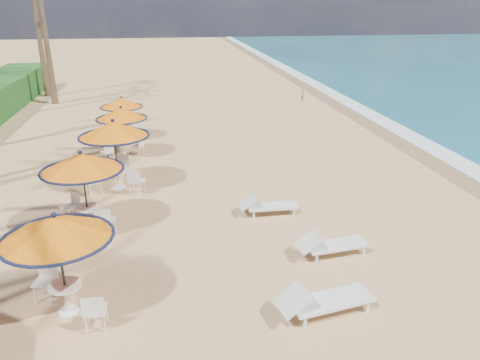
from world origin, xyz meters
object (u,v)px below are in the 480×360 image
at_px(lounger_near, 322,300).
at_px(lounger_mid, 330,244).
at_px(station_2, 114,138).
at_px(lounger_far, 267,205).
at_px(station_3, 122,120).
at_px(station_0, 58,238).
at_px(station_1, 81,173).
at_px(station_4, 123,108).

xyz_separation_m(lounger_near, lounger_mid, (1.04, 2.44, -0.04)).
xyz_separation_m(station_2, lounger_far, (4.91, -3.07, -1.61)).
bearing_deg(lounger_mid, station_3, 115.10).
distance_m(station_0, station_2, 7.38).
relative_size(station_1, lounger_far, 1.34).
xyz_separation_m(station_0, lounger_far, (5.44, 4.30, -1.57)).
height_order(lounger_near, lounger_mid, lounger_near).
height_order(station_3, lounger_mid, station_3).
bearing_deg(station_2, station_3, 90.55).
bearing_deg(lounger_far, station_1, -177.94).
distance_m(lounger_mid, lounger_far, 3.05).
distance_m(station_4, lounger_far, 11.10).
bearing_deg(lounger_far, station_4, 117.88).
height_order(station_2, station_4, station_2).
bearing_deg(lounger_near, station_2, 110.23).
xyz_separation_m(station_4, lounger_near, (5.22, -15.04, -1.21)).
bearing_deg(station_0, station_4, 88.70).
distance_m(station_0, station_4, 14.08).
bearing_deg(station_1, lounger_far, 1.82).
bearing_deg(station_3, lounger_mid, -57.77).
xyz_separation_m(station_0, station_1, (-0.14, 4.12, -0.04)).
height_order(station_3, lounger_near, station_3).
bearing_deg(lounger_mid, lounger_far, 104.77).
bearing_deg(station_0, lounger_near, -9.96).
bearing_deg(station_2, lounger_mid, -44.26).
bearing_deg(lounger_far, lounger_near, -88.70).
height_order(station_0, station_1, station_1).
bearing_deg(lounger_mid, station_0, -174.55).
relative_size(station_1, lounger_near, 1.09).
bearing_deg(station_1, lounger_near, -41.92).
bearing_deg(lounger_near, station_3, 101.88).
height_order(station_4, lounger_far, station_4).
height_order(station_1, lounger_mid, station_1).
bearing_deg(station_4, station_2, -88.24).
xyz_separation_m(station_2, lounger_mid, (6.05, -5.90, -1.59)).
height_order(station_4, lounger_mid, station_4).
bearing_deg(lounger_near, station_4, 98.35).
xyz_separation_m(station_2, station_4, (-0.21, 6.71, -0.34)).
xyz_separation_m(station_1, lounger_mid, (6.71, -2.65, -1.51)).
distance_m(lounger_near, lounger_far, 5.27).
xyz_separation_m(station_2, station_3, (-0.04, 3.76, -0.24)).
distance_m(station_2, lounger_far, 6.01).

